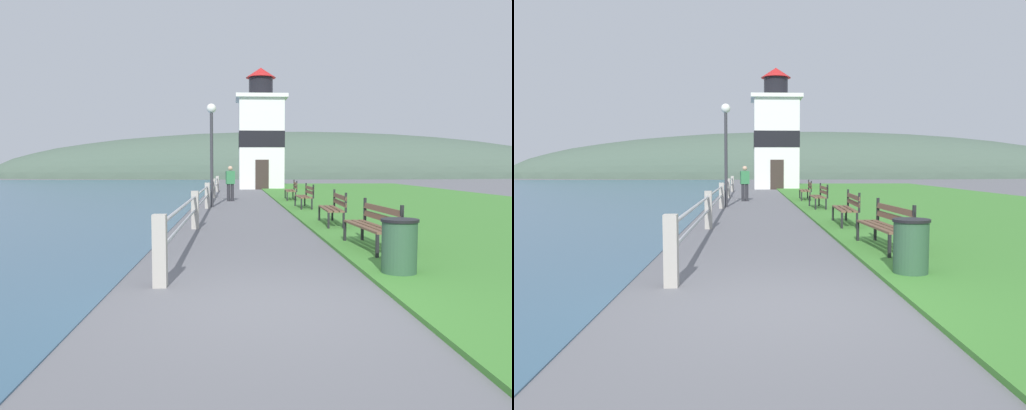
# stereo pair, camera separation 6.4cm
# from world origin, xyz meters

# --- Properties ---
(ground_plane) EXTENTS (160.00, 160.00, 0.00)m
(ground_plane) POSITION_xyz_m (0.00, 0.00, 0.00)
(ground_plane) COLOR slate
(grass_verge) EXTENTS (12.00, 44.73, 0.06)m
(grass_verge) POSITION_xyz_m (7.49, 14.91, 0.03)
(grass_verge) COLOR #428433
(grass_verge) RESTS_ON ground_plane
(seawall_railing) EXTENTS (0.18, 24.53, 0.97)m
(seawall_railing) POSITION_xyz_m (-1.39, 13.17, 0.57)
(seawall_railing) COLOR #A8A399
(seawall_railing) RESTS_ON ground_plane
(park_bench_near) EXTENTS (0.59, 1.98, 0.94)m
(park_bench_near) POSITION_xyz_m (2.21, 3.61, 0.54)
(park_bench_near) COLOR brown
(park_bench_near) RESTS_ON ground_plane
(park_bench_midway) EXTENTS (0.55, 1.87, 0.94)m
(park_bench_midway) POSITION_xyz_m (2.23, 7.43, 0.54)
(park_bench_midway) COLOR brown
(park_bench_midway) RESTS_ON ground_plane
(park_bench_far) EXTENTS (0.49, 1.65, 0.94)m
(park_bench_far) POSITION_xyz_m (2.23, 12.59, 0.54)
(park_bench_far) COLOR brown
(park_bench_far) RESTS_ON ground_plane
(park_bench_by_lighthouse) EXTENTS (0.59, 1.97, 0.94)m
(park_bench_by_lighthouse) POSITION_xyz_m (2.26, 17.02, 0.54)
(park_bench_by_lighthouse) COLOR brown
(park_bench_by_lighthouse) RESTS_ON ground_plane
(lighthouse) EXTENTS (3.49, 3.49, 8.35)m
(lighthouse) POSITION_xyz_m (1.52, 29.48, 3.62)
(lighthouse) COLOR white
(lighthouse) RESTS_ON ground_plane
(person_strolling) EXTENTS (0.43, 0.29, 1.59)m
(person_strolling) POSITION_xyz_m (-0.55, 16.97, 0.86)
(person_strolling) COLOR #28282D
(person_strolling) RESTS_ON ground_plane
(trash_bin) EXTENTS (0.54, 0.54, 0.84)m
(trash_bin) POSITION_xyz_m (1.96, 1.46, 0.42)
(trash_bin) COLOR #2D5138
(trash_bin) RESTS_ON ground_plane
(lamp_post) EXTENTS (0.36, 0.36, 3.96)m
(lamp_post) POSITION_xyz_m (-1.24, 13.72, 2.74)
(lamp_post) COLOR #333338
(lamp_post) RESTS_ON ground_plane
(distant_hillside) EXTENTS (80.00, 16.00, 12.00)m
(distant_hillside) POSITION_xyz_m (8.00, 59.82, 0.00)
(distant_hillside) COLOR #475B4C
(distant_hillside) RESTS_ON ground_plane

